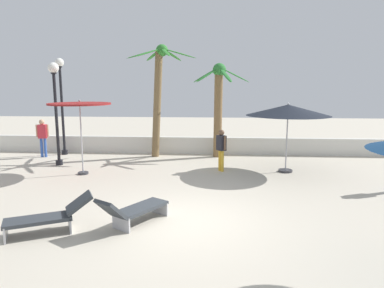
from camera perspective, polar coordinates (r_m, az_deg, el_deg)
ground_plane at (r=8.79m, az=-1.41°, el=-12.31°), size 56.00×56.00×0.00m
boundary_wall at (r=16.93m, az=1.33°, el=-0.23°), size 25.20×0.30×0.81m
patio_umbrella_1 at (r=13.37m, az=-17.76°, el=5.71°), size 2.23×2.23×2.76m
patio_umbrella_3 at (r=13.59m, az=15.33°, el=5.27°), size 3.12×3.12×2.61m
palm_tree_0 at (r=16.02m, az=4.33°, el=7.25°), size 2.60×2.54×4.25m
palm_tree_1 at (r=16.08m, az=-5.45°, el=9.13°), size 3.12×2.95×5.07m
lamp_post_0 at (r=17.61m, az=-20.46°, el=7.71°), size 0.40×0.40×4.51m
lamp_post_1 at (r=15.28m, az=-21.34°, el=7.15°), size 0.43×0.43×4.17m
lounge_chair_0 at (r=8.56m, az=-22.12°, el=-10.78°), size 1.92×1.34×0.83m
lounge_chair_1 at (r=8.50m, az=-9.46°, el=-10.43°), size 1.48×1.89×0.84m
guest_1 at (r=17.43m, az=-23.09°, el=1.47°), size 0.55×0.32×1.74m
guest_2 at (r=13.44m, az=4.78°, el=-0.37°), size 0.40×0.48×1.61m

